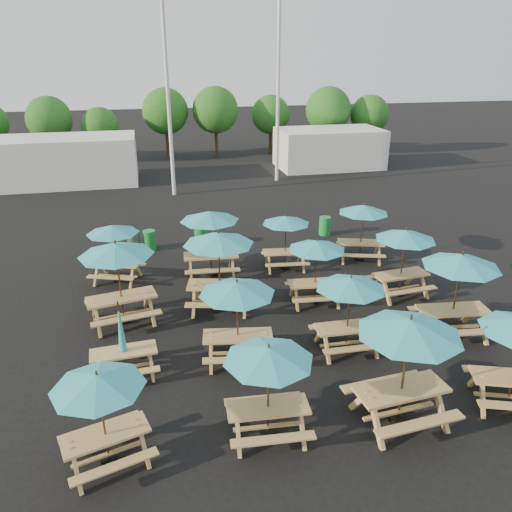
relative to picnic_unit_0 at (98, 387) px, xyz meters
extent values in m
plane|color=black|center=(4.57, 5.74, -1.81)|extent=(120.00, 120.00, 0.00)
cube|color=tan|center=(0.00, 0.00, -1.13)|extent=(1.76, 1.09, 0.05)
cube|color=tan|center=(0.17, -0.58, -1.40)|extent=(1.65, 0.69, 0.04)
cube|color=tan|center=(-0.17, 0.58, -1.40)|extent=(1.65, 0.69, 0.04)
cylinder|color=black|center=(0.00, 0.00, -1.76)|extent=(0.33, 0.33, 0.09)
cylinder|color=brown|center=(0.00, 0.00, -0.75)|extent=(0.04, 0.04, 2.11)
cone|color=teal|center=(0.00, 0.00, 0.13)|extent=(2.21, 2.21, 0.29)
cube|color=tan|center=(0.26, 2.92, -1.14)|extent=(1.66, 0.75, 0.05)
cube|color=tan|center=(0.31, 2.33, -1.40)|extent=(1.63, 0.35, 0.04)
cube|color=tan|center=(0.22, 3.51, -1.40)|extent=(1.63, 0.35, 0.04)
cylinder|color=black|center=(0.26, 2.92, -1.76)|extent=(0.32, 0.32, 0.09)
cylinder|color=brown|center=(0.26, 2.92, -0.77)|extent=(0.04, 0.04, 2.07)
cone|color=teal|center=(0.26, 2.92, -0.41)|extent=(0.20, 0.20, 1.35)
cube|color=tan|center=(0.15, 5.62, -0.99)|extent=(2.11, 1.15, 0.07)
cube|color=tan|center=(0.29, 4.91, -1.31)|extent=(2.01, 0.66, 0.04)
cube|color=tan|center=(0.01, 6.34, -1.31)|extent=(2.01, 0.66, 0.04)
cylinder|color=black|center=(0.15, 5.62, -1.75)|extent=(0.40, 0.40, 0.11)
cylinder|color=brown|center=(0.15, 5.62, -0.53)|extent=(0.05, 0.05, 2.55)
cone|color=teal|center=(0.15, 5.62, 0.54)|extent=(2.53, 2.53, 0.36)
cube|color=tan|center=(-0.12, 8.62, -1.13)|extent=(1.77, 1.15, 0.05)
cube|color=tan|center=(-0.32, 8.05, -1.40)|extent=(1.63, 0.76, 0.04)
cube|color=tan|center=(0.08, 9.19, -1.40)|extent=(1.63, 0.76, 0.04)
cylinder|color=black|center=(-0.12, 8.62, -1.76)|extent=(0.33, 0.33, 0.09)
cylinder|color=brown|center=(-0.12, 8.62, -0.75)|extent=(0.04, 0.04, 2.11)
cone|color=teal|center=(-0.12, 8.62, 0.13)|extent=(2.26, 2.26, 0.29)
cube|color=tan|center=(3.26, 0.08, -1.10)|extent=(1.75, 0.77, 0.06)
cube|color=tan|center=(3.22, -0.55, -1.38)|extent=(1.72, 0.35, 0.04)
cube|color=tan|center=(3.30, 0.70, -1.38)|extent=(1.72, 0.35, 0.04)
cylinder|color=black|center=(3.26, 0.08, -1.76)|extent=(0.34, 0.34, 0.10)
cylinder|color=brown|center=(3.26, 0.08, -0.71)|extent=(0.04, 0.04, 2.19)
cone|color=teal|center=(3.26, 0.08, 0.21)|extent=(1.96, 1.96, 0.30)
cube|color=tan|center=(3.14, 2.92, -1.07)|extent=(1.88, 0.97, 0.06)
cube|color=tan|center=(3.04, 2.27, -1.36)|extent=(1.81, 0.53, 0.04)
cube|color=tan|center=(3.25, 3.57, -1.36)|extent=(1.81, 0.53, 0.04)
cylinder|color=black|center=(3.14, 2.92, -1.76)|extent=(0.36, 0.36, 0.10)
cylinder|color=brown|center=(3.14, 2.92, -0.66)|extent=(0.04, 0.04, 2.29)
cone|color=teal|center=(3.14, 2.92, 0.31)|extent=(2.21, 2.21, 0.32)
cube|color=tan|center=(3.11, 5.84, -0.99)|extent=(2.13, 1.21, 0.07)
cube|color=tan|center=(2.95, 5.13, -1.31)|extent=(2.01, 0.72, 0.04)
cube|color=tan|center=(3.28, 6.56, -1.31)|extent=(2.01, 0.72, 0.04)
cylinder|color=black|center=(3.11, 5.84, -1.75)|extent=(0.40, 0.40, 0.11)
cylinder|color=brown|center=(3.11, 5.84, -0.53)|extent=(0.05, 0.05, 2.56)
cone|color=teal|center=(3.11, 5.84, 0.55)|extent=(2.58, 2.58, 0.36)
cube|color=tan|center=(3.17, 8.39, -1.02)|extent=(1.97, 0.87, 0.06)
cube|color=tan|center=(3.13, 7.69, -1.33)|extent=(1.93, 0.39, 0.04)
cube|color=tan|center=(3.22, 9.10, -1.33)|extent=(1.93, 0.39, 0.04)
cylinder|color=black|center=(3.17, 8.39, -1.75)|extent=(0.38, 0.38, 0.11)
cylinder|color=brown|center=(3.17, 8.39, -0.58)|extent=(0.05, 0.05, 2.45)
cone|color=teal|center=(3.17, 8.39, 0.45)|extent=(2.20, 2.20, 0.34)
cube|color=tan|center=(6.16, -0.12, -0.98)|extent=(2.08, 0.98, 0.07)
cube|color=tan|center=(6.24, -0.85, -1.30)|extent=(2.03, 0.47, 0.04)
cube|color=tan|center=(6.09, 0.62, -1.30)|extent=(2.03, 0.47, 0.04)
cylinder|color=black|center=(6.16, -0.12, -1.75)|extent=(0.40, 0.40, 0.11)
cylinder|color=brown|center=(6.16, -0.12, -0.52)|extent=(0.05, 0.05, 2.58)
cone|color=teal|center=(6.16, -0.12, 0.57)|extent=(2.37, 2.37, 0.36)
cube|color=tan|center=(6.10, 2.78, -1.10)|extent=(1.72, 0.69, 0.06)
cube|color=tan|center=(6.09, 2.15, -1.38)|extent=(1.71, 0.27, 0.04)
cube|color=tan|center=(6.11, 3.40, -1.38)|extent=(1.71, 0.27, 0.04)
cylinder|color=black|center=(6.10, 2.78, -1.76)|extent=(0.34, 0.34, 0.10)
cylinder|color=brown|center=(6.10, 2.78, -0.72)|extent=(0.04, 0.04, 2.19)
cone|color=teal|center=(6.10, 2.78, 0.21)|extent=(1.87, 1.87, 0.30)
cube|color=tan|center=(6.14, 5.60, -1.11)|extent=(1.74, 0.79, 0.06)
cube|color=tan|center=(6.09, 4.98, -1.39)|extent=(1.70, 0.37, 0.04)
cube|color=tan|center=(6.19, 6.21, -1.39)|extent=(1.70, 0.37, 0.04)
cylinder|color=black|center=(6.14, 5.60, -1.76)|extent=(0.34, 0.34, 0.09)
cylinder|color=brown|center=(6.14, 5.60, -0.73)|extent=(0.04, 0.04, 2.15)
cone|color=teal|center=(6.14, 5.60, 0.18)|extent=(1.96, 1.96, 0.30)
cube|color=tan|center=(5.94, 8.44, -1.14)|extent=(1.68, 0.80, 0.05)
cube|color=tan|center=(5.87, 7.85, -1.40)|extent=(1.63, 0.40, 0.04)
cube|color=tan|center=(6.00, 9.03, -1.40)|extent=(1.63, 0.40, 0.04)
cylinder|color=black|center=(5.94, 8.44, -1.76)|extent=(0.32, 0.32, 0.09)
cylinder|color=brown|center=(5.94, 8.44, -0.77)|extent=(0.04, 0.04, 2.07)
cone|color=teal|center=(5.94, 8.44, 0.10)|extent=(1.92, 1.92, 0.29)
cube|color=tan|center=(9.12, 0.46, -1.36)|extent=(1.76, 0.83, 0.04)
cylinder|color=black|center=(8.90, -0.15, -1.76)|extent=(0.36, 0.36, 0.10)
cube|color=tan|center=(9.31, 2.88, -1.00)|extent=(2.03, 0.97, 0.07)
cube|color=tan|center=(9.23, 2.16, -1.32)|extent=(1.98, 0.49, 0.04)
cube|color=tan|center=(9.39, 3.59, -1.32)|extent=(1.98, 0.49, 0.04)
cylinder|color=black|center=(9.31, 2.88, -1.75)|extent=(0.39, 0.39, 0.11)
cylinder|color=brown|center=(9.31, 2.88, -0.56)|extent=(0.05, 0.05, 2.50)
cone|color=teal|center=(9.31, 2.88, 0.50)|extent=(2.33, 2.33, 0.35)
cube|color=tan|center=(9.08, 5.52, -1.07)|extent=(1.87, 0.88, 0.06)
cube|color=tan|center=(9.15, 4.86, -1.36)|extent=(1.82, 0.43, 0.04)
cube|color=tan|center=(9.01, 6.18, -1.36)|extent=(1.82, 0.43, 0.04)
cylinder|color=black|center=(9.08, 5.52, -1.76)|extent=(0.36, 0.36, 0.10)
cylinder|color=brown|center=(9.08, 5.52, -0.66)|extent=(0.04, 0.04, 2.31)
cone|color=teal|center=(9.08, 5.52, 0.32)|extent=(2.13, 2.13, 0.32)
cube|color=tan|center=(9.00, 8.60, -1.09)|extent=(1.87, 1.16, 0.06)
cube|color=tan|center=(8.81, 7.99, -1.37)|extent=(1.75, 0.74, 0.04)
cube|color=tan|center=(9.19, 9.22, -1.37)|extent=(1.75, 0.74, 0.04)
cylinder|color=black|center=(9.00, 8.60, -1.76)|extent=(0.35, 0.35, 0.10)
cylinder|color=brown|center=(9.00, 8.60, -0.69)|extent=(0.04, 0.04, 2.24)
cone|color=teal|center=(9.00, 8.60, 0.26)|extent=(2.35, 2.35, 0.31)
cylinder|color=gray|center=(0.42, 11.49, -1.40)|extent=(0.51, 0.51, 0.82)
cylinder|color=#188433|center=(1.05, 11.45, -1.40)|extent=(0.51, 0.51, 0.82)
cylinder|color=#188433|center=(3.14, 11.40, -1.40)|extent=(0.51, 0.51, 0.82)
cylinder|color=#188433|center=(8.64, 11.62, -1.40)|extent=(0.51, 0.51, 0.82)
cylinder|color=silver|center=(2.57, 19.74, 4.19)|extent=(0.20, 0.20, 12.00)
cylinder|color=silver|center=(9.07, 21.74, 4.19)|extent=(0.20, 0.20, 12.00)
cube|color=silver|center=(-3.43, 23.74, -0.41)|extent=(8.00, 4.00, 2.80)
cube|color=silver|center=(13.57, 24.74, -0.51)|extent=(7.00, 4.00, 2.60)
cylinder|color=#382314|center=(-5.17, 29.64, -0.74)|extent=(0.24, 0.24, 2.14)
sphere|color=#1E5919|center=(-5.17, 29.64, 1.35)|extent=(3.11, 3.11, 3.11)
cylinder|color=#382314|center=(-1.82, 29.39, -0.92)|extent=(0.24, 0.24, 1.78)
sphere|color=#1E5919|center=(-1.82, 29.39, 0.83)|extent=(2.59, 2.59, 2.59)
cylinder|color=#382314|center=(2.82, 30.45, -0.65)|extent=(0.24, 0.24, 2.31)
sphere|color=#1E5919|center=(2.82, 30.45, 1.61)|extent=(3.36, 3.36, 3.36)
cylinder|color=#382314|center=(6.47, 29.99, -0.64)|extent=(0.24, 0.24, 2.35)
sphere|color=#1E5919|center=(6.47, 29.99, 1.66)|extent=(3.41, 3.41, 3.41)
cylinder|color=#382314|center=(10.80, 30.41, -0.80)|extent=(0.24, 0.24, 2.02)
sphere|color=#1E5919|center=(10.80, 30.41, 1.17)|extent=(2.94, 2.94, 2.94)
cylinder|color=#382314|center=(14.81, 28.63, -0.65)|extent=(0.24, 0.24, 2.32)
sphere|color=#1E5919|center=(14.81, 28.63, 1.63)|extent=(3.38, 3.38, 3.38)
cylinder|color=#382314|center=(18.20, 28.66, -0.79)|extent=(0.24, 0.24, 2.03)
sphere|color=#1E5919|center=(18.20, 28.66, 1.19)|extent=(2.95, 2.95, 2.95)
camera|label=1|loc=(1.23, -8.04, 5.76)|focal=35.00mm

